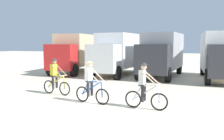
{
  "coord_description": "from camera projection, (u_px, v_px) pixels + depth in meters",
  "views": [
    {
      "loc": [
        4.92,
        -8.5,
        2.53
      ],
      "look_at": [
        0.03,
        3.96,
        1.1
      ],
      "focal_mm": 39.42,
      "sensor_mm": 36.0,
      "label": 1
    }
  ],
  "objects": [
    {
      "name": "cyclist_near_camera",
      "position": [
        145.0,
        88.0,
        9.5
      ],
      "size": [
        1.73,
        0.52,
        1.82
      ],
      "color": "black",
      "rests_on": "ground"
    },
    {
      "name": "ground_plane",
      "position": [
        76.0,
        107.0,
        9.93
      ],
      "size": [
        120.0,
        120.0,
        0.0
      ],
      "primitive_type": "plane",
      "color": "beige"
    },
    {
      "name": "cyclist_orange_shirt",
      "position": [
        55.0,
        78.0,
        12.29
      ],
      "size": [
        1.72,
        0.53,
        1.82
      ],
      "color": "black",
      "rests_on": "ground"
    },
    {
      "name": "box_truck_avon_van",
      "position": [
        118.0,
        52.0,
        20.04
      ],
      "size": [
        2.59,
        6.82,
        3.35
      ],
      "color": "white",
      "rests_on": "ground"
    },
    {
      "name": "box_truck_white_box",
      "position": [
        221.0,
        53.0,
        17.26
      ],
      "size": [
        2.9,
        6.92,
        3.35
      ],
      "color": "white",
      "rests_on": "ground"
    },
    {
      "name": "box_truck_tan_camper",
      "position": [
        76.0,
        51.0,
        21.72
      ],
      "size": [
        3.0,
        6.94,
        3.35
      ],
      "color": "#CCB78E",
      "rests_on": "ground"
    },
    {
      "name": "cyclist_cowboy_hat",
      "position": [
        91.0,
        84.0,
        10.46
      ],
      "size": [
        1.71,
        0.55,
        1.82
      ],
      "color": "black",
      "rests_on": "ground"
    },
    {
      "name": "box_truck_grey_hauler",
      "position": [
        162.0,
        52.0,
        18.95
      ],
      "size": [
        2.6,
        6.82,
        3.35
      ],
      "color": "#9E9EA3",
      "rests_on": "ground"
    }
  ]
}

